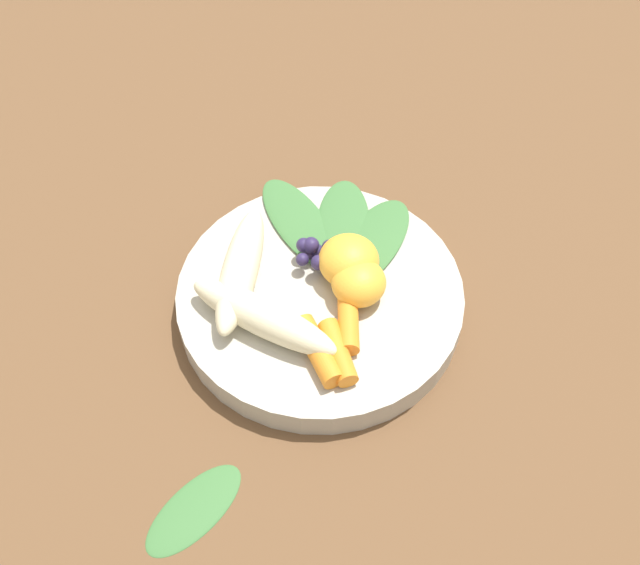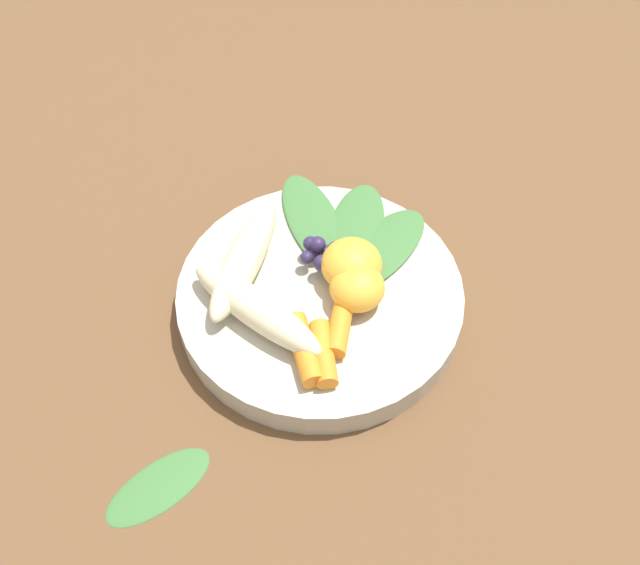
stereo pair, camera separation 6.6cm
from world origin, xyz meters
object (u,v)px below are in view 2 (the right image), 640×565
banana_peeled_left (256,309)px  banana_peeled_right (244,259)px  bowl (320,299)px  orange_segment_near (352,265)px  kale_leaf_stray (158,486)px

banana_peeled_left → banana_peeled_right: size_ratio=1.00×
banana_peeled_left → bowl: bearing=70.8°
bowl → banana_peeled_right: size_ratio=1.81×
orange_segment_near → banana_peeled_right: bearing=-0.7°
bowl → banana_peeled_right: 0.08m
bowl → orange_segment_near: orange_segment_near is taller
kale_leaf_stray → banana_peeled_left: bearing=-156.3°
orange_segment_near → kale_leaf_stray: (0.14, 0.19, -0.05)m
banana_peeled_right → orange_segment_near: size_ratio=2.62×
bowl → orange_segment_near: size_ratio=4.75×
banana_peeled_left → kale_leaf_stray: 0.16m
banana_peeled_right → kale_leaf_stray: (0.04, 0.20, -0.04)m
orange_segment_near → kale_leaf_stray: bearing=55.1°
banana_peeled_left → kale_leaf_stray: size_ratio=1.55×
banana_peeled_right → kale_leaf_stray: size_ratio=1.55×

